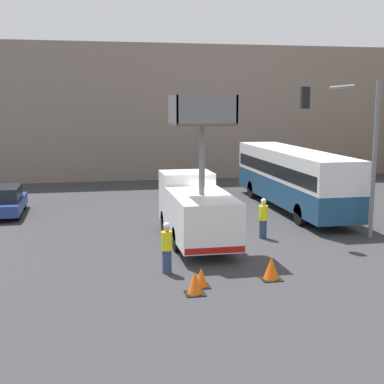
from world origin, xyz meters
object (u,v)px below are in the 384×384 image
at_px(parked_car_curbside, 4,201).
at_px(traffic_cone_near_truck, 195,284).
at_px(traffic_light_pole, 352,134).
at_px(traffic_cone_mid_road, 271,269).
at_px(traffic_cone_far_side, 201,278).
at_px(road_worker_directing, 263,219).
at_px(utility_truck, 196,206).
at_px(road_worker_near_truck, 167,248).
at_px(city_bus, 292,175).

bearing_deg(parked_car_curbside, traffic_cone_near_truck, -60.85).
relative_size(traffic_cone_near_truck, parked_car_curbside, 0.16).
distance_m(traffic_light_pole, traffic_cone_mid_road, 8.07).
bearing_deg(traffic_cone_far_side, road_worker_directing, 54.68).
height_order(utility_truck, traffic_light_pole, traffic_light_pole).
relative_size(traffic_cone_mid_road, parked_car_curbside, 0.17).
bearing_deg(utility_truck, traffic_cone_far_side, -99.88).
distance_m(road_worker_near_truck, road_worker_directing, 6.25).
distance_m(traffic_light_pole, parked_car_curbside, 17.67).
height_order(road_worker_directing, traffic_cone_near_truck, road_worker_directing).
bearing_deg(traffic_cone_near_truck, road_worker_directing, 55.29).
bearing_deg(city_bus, utility_truck, 140.89).
bearing_deg(utility_truck, road_worker_near_truck, -115.31).
distance_m(utility_truck, parked_car_curbside, 11.45).
height_order(traffic_cone_far_side, parked_car_curbside, parked_car_curbside).
bearing_deg(road_worker_directing, traffic_light_pole, 141.31).
bearing_deg(road_worker_directing, traffic_cone_near_truck, 27.04).
bearing_deg(road_worker_near_truck, utility_truck, 160.81).
height_order(utility_truck, road_worker_directing, utility_truck).
height_order(traffic_cone_mid_road, parked_car_curbside, parked_car_curbside).
bearing_deg(city_bus, road_worker_near_truck, 148.06).
xyz_separation_m(traffic_light_pole, traffic_cone_near_truck, (-7.90, -5.52, -4.20)).
bearing_deg(traffic_cone_far_side, traffic_cone_mid_road, 6.38).
xyz_separation_m(traffic_cone_near_truck, traffic_cone_far_side, (0.33, 0.60, -0.03)).
bearing_deg(city_bus, parked_car_curbside, 93.74).
distance_m(traffic_cone_near_truck, parked_car_curbside, 15.34).
height_order(city_bus, traffic_cone_far_side, city_bus).
relative_size(road_worker_directing, traffic_cone_near_truck, 2.51).
distance_m(road_worker_near_truck, traffic_cone_far_side, 1.93).
height_order(utility_truck, traffic_cone_near_truck, utility_truck).
distance_m(utility_truck, traffic_cone_far_side, 5.67).
distance_m(traffic_light_pole, road_worker_near_truck, 9.76).
height_order(city_bus, traffic_cone_mid_road, city_bus).
relative_size(traffic_cone_near_truck, traffic_cone_mid_road, 0.91).
xyz_separation_m(city_bus, traffic_cone_far_side, (-7.58, -11.47, -1.63)).
xyz_separation_m(utility_truck, road_worker_near_truck, (-1.81, -3.83, -0.65)).
relative_size(traffic_light_pole, road_worker_near_truck, 3.78).
height_order(utility_truck, road_worker_near_truck, utility_truck).
bearing_deg(traffic_cone_mid_road, city_bus, 65.38).
height_order(traffic_light_pole, road_worker_directing, traffic_light_pole).
xyz_separation_m(road_worker_near_truck, traffic_cone_near_truck, (0.54, -2.21, -0.57)).
xyz_separation_m(utility_truck, parked_car_curbside, (-8.75, 7.35, -0.78)).
relative_size(utility_truck, traffic_cone_far_side, 10.36).
height_order(traffic_cone_near_truck, traffic_cone_mid_road, traffic_cone_mid_road).
xyz_separation_m(utility_truck, traffic_light_pole, (6.62, -0.53, 2.98)).
bearing_deg(traffic_light_pole, traffic_cone_mid_road, -137.78).
height_order(road_worker_near_truck, traffic_cone_near_truck, road_worker_near_truck).
relative_size(road_worker_near_truck, traffic_cone_mid_road, 2.33).
relative_size(utility_truck, road_worker_near_truck, 3.66).
distance_m(city_bus, traffic_cone_near_truck, 14.52).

